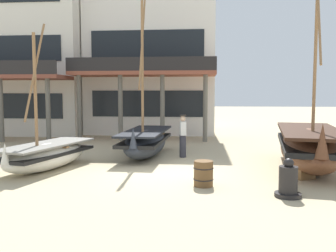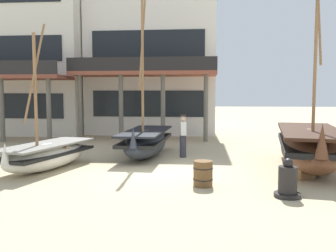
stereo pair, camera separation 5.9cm
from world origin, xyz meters
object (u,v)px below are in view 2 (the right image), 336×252
fishing_boat_centre_large (310,147)px  fishing_boat_far_right (47,155)px  wooden_barrel (203,174)px  cargo_crate (301,170)px  capstan_winch (288,182)px  harbor_building_main (154,50)px  fisherman_by_hull (183,136)px  harbor_building_annex (21,54)px  fishing_boat_near_left (146,142)px

fishing_boat_centre_large → fishing_boat_far_right: 8.78m
fishing_boat_far_right → wooden_barrel: bearing=-18.7°
wooden_barrel → cargo_crate: wooden_barrel is taller
capstan_winch → fishing_boat_centre_large: bearing=67.0°
fishing_boat_centre_large → cargo_crate: fishing_boat_centre_large is taller
fishing_boat_far_right → harbor_building_main: bearing=81.2°
fishing_boat_far_right → cargo_crate: fishing_boat_far_right is taller
fisherman_by_hull → wooden_barrel: bearing=-80.0°
capstan_winch → harbor_building_annex: 20.06m
capstan_winch → fishing_boat_near_left: bearing=128.7°
fishing_boat_far_right → capstan_winch: 7.70m
wooden_barrel → harbor_building_main: bearing=102.9°
fisherman_by_hull → cargo_crate: bearing=-41.4°
fishing_boat_near_left → harbor_building_main: size_ratio=0.59×
fishing_boat_centre_large → capstan_winch: bearing=-113.0°
fisherman_by_hull → capstan_winch: bearing=-62.0°
fishing_boat_near_left → fisherman_by_hull: bearing=-2.6°
capstan_winch → harbor_building_annex: (-13.77, 13.81, 4.68)m
fisherman_by_hull → wooden_barrel: fisherman_by_hull is taller
cargo_crate → harbor_building_annex: size_ratio=0.06×
fisherman_by_hull → cargo_crate: 4.98m
fishing_boat_near_left → harbor_building_main: (-0.96, 9.63, 4.79)m
fisherman_by_hull → harbor_building_annex: size_ratio=0.17×
fishing_boat_far_right → capstan_winch: bearing=-19.8°
fishing_boat_centre_large → wooden_barrel: (-3.54, -2.65, -0.40)m
fishing_boat_near_left → capstan_winch: 6.96m
fishing_boat_centre_large → harbor_building_annex: (-15.26, 10.31, 4.31)m
fishing_boat_near_left → fisherman_by_hull: fishing_boat_near_left is taller
wooden_barrel → fishing_boat_far_right: bearing=161.3°
cargo_crate → harbor_building_main: harbor_building_main is taller
fishing_boat_centre_large → fishing_boat_near_left: bearing=161.7°
fishing_boat_far_right → harbor_building_main: harbor_building_main is taller
fishing_boat_far_right → fishing_boat_near_left: bearing=44.3°
fishing_boat_centre_large → fishing_boat_far_right: bearing=-174.2°
fishing_boat_centre_large → wooden_barrel: 4.44m
fishing_boat_near_left → cargo_crate: size_ratio=11.07×
cargo_crate → harbor_building_annex: harbor_building_annex is taller
fishing_boat_centre_large → harbor_building_main: bearing=120.4°
fishing_boat_centre_large → capstan_winch: fishing_boat_centre_large is taller
fisherman_by_hull → harbor_building_main: bearing=104.2°
fisherman_by_hull → harbor_building_main: size_ratio=0.16×
wooden_barrel → harbor_building_annex: (-11.72, 12.96, 4.71)m
wooden_barrel → harbor_building_annex: harbor_building_annex is taller
fishing_boat_centre_large → harbor_building_annex: bearing=145.9°
cargo_crate → fisherman_by_hull: bearing=138.6°
harbor_building_main → wooden_barrel: bearing=-77.1°
fishing_boat_centre_large → harbor_building_main: harbor_building_main is taller
fishing_boat_centre_large → harbor_building_main: size_ratio=0.76×
harbor_building_annex → cargo_crate: bearing=-38.7°
fishing_boat_near_left → fishing_boat_far_right: size_ratio=1.33×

